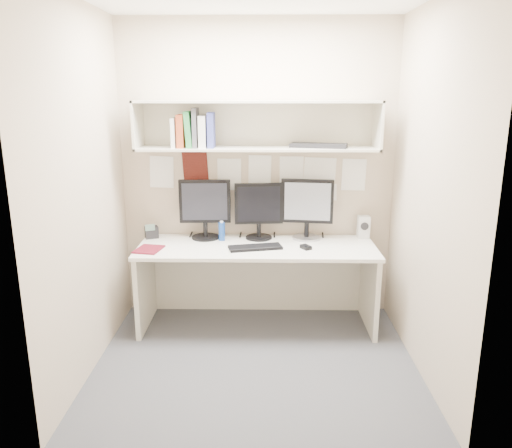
{
  "coord_description": "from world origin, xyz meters",
  "views": [
    {
      "loc": [
        0.06,
        -3.38,
        1.97
      ],
      "look_at": [
        -0.0,
        0.35,
        0.99
      ],
      "focal_mm": 35.0,
      "sensor_mm": 36.0,
      "label": 1
    }
  ],
  "objects_px": {
    "keyboard": "(255,247)",
    "monitor_right": "(307,207)",
    "desk": "(257,286)",
    "monitor_left": "(205,207)",
    "speaker": "(363,227)",
    "desk_phone": "(152,232)",
    "maroon_notebook": "(149,249)",
    "monitor_center": "(259,209)"
  },
  "relations": [
    {
      "from": "maroon_notebook",
      "to": "desk_phone",
      "type": "xyz_separation_m",
      "value": [
        -0.05,
        0.36,
        0.05
      ]
    },
    {
      "from": "maroon_notebook",
      "to": "monitor_center",
      "type": "bearing_deg",
      "value": 33.14
    },
    {
      "from": "monitor_left",
      "to": "speaker",
      "type": "relative_size",
      "value": 2.62
    },
    {
      "from": "monitor_center",
      "to": "desk_phone",
      "type": "height_order",
      "value": "monitor_center"
    },
    {
      "from": "maroon_notebook",
      "to": "desk_phone",
      "type": "height_order",
      "value": "desk_phone"
    },
    {
      "from": "speaker",
      "to": "desk_phone",
      "type": "relative_size",
      "value": 1.43
    },
    {
      "from": "keyboard",
      "to": "monitor_right",
      "type": "bearing_deg",
      "value": 22.02
    },
    {
      "from": "desk_phone",
      "to": "keyboard",
      "type": "bearing_deg",
      "value": -40.09
    },
    {
      "from": "monitor_center",
      "to": "keyboard",
      "type": "distance_m",
      "value": 0.41
    },
    {
      "from": "monitor_center",
      "to": "keyboard",
      "type": "bearing_deg",
      "value": -100.36
    },
    {
      "from": "monitor_right",
      "to": "speaker",
      "type": "xyz_separation_m",
      "value": [
        0.5,
        0.03,
        -0.18
      ]
    },
    {
      "from": "maroon_notebook",
      "to": "monitor_left",
      "type": "bearing_deg",
      "value": 51.64
    },
    {
      "from": "desk",
      "to": "desk_phone",
      "type": "height_order",
      "value": "desk_phone"
    },
    {
      "from": "speaker",
      "to": "monitor_left",
      "type": "bearing_deg",
      "value": -179.14
    },
    {
      "from": "monitor_right",
      "to": "keyboard",
      "type": "bearing_deg",
      "value": -137.76
    },
    {
      "from": "keyboard",
      "to": "maroon_notebook",
      "type": "xyz_separation_m",
      "value": [
        -0.87,
        -0.05,
        -0.0
      ]
    },
    {
      "from": "monitor_right",
      "to": "maroon_notebook",
      "type": "bearing_deg",
      "value": -157.23
    },
    {
      "from": "monitor_left",
      "to": "speaker",
      "type": "bearing_deg",
      "value": -1.05
    },
    {
      "from": "monitor_center",
      "to": "maroon_notebook",
      "type": "height_order",
      "value": "monitor_center"
    },
    {
      "from": "speaker",
      "to": "maroon_notebook",
      "type": "relative_size",
      "value": 0.83
    },
    {
      "from": "desk",
      "to": "monitor_left",
      "type": "bearing_deg",
      "value": 154.48
    },
    {
      "from": "desk",
      "to": "monitor_center",
      "type": "relative_size",
      "value": 4.06
    },
    {
      "from": "desk",
      "to": "monitor_left",
      "type": "xyz_separation_m",
      "value": [
        -0.46,
        0.22,
        0.64
      ]
    },
    {
      "from": "desk",
      "to": "monitor_center",
      "type": "height_order",
      "value": "monitor_center"
    },
    {
      "from": "desk",
      "to": "maroon_notebook",
      "type": "relative_size",
      "value": 8.36
    },
    {
      "from": "keyboard",
      "to": "desk_phone",
      "type": "relative_size",
      "value": 3.14
    },
    {
      "from": "desk_phone",
      "to": "speaker",
      "type": "bearing_deg",
      "value": -20.76
    },
    {
      "from": "monitor_center",
      "to": "speaker",
      "type": "relative_size",
      "value": 2.48
    },
    {
      "from": "desk",
      "to": "desk_phone",
      "type": "xyz_separation_m",
      "value": [
        -0.94,
        0.21,
        0.42
      ]
    },
    {
      "from": "desk",
      "to": "desk_phone",
      "type": "relative_size",
      "value": 14.4
    },
    {
      "from": "desk",
      "to": "speaker",
      "type": "relative_size",
      "value": 10.05
    },
    {
      "from": "keyboard",
      "to": "speaker",
      "type": "bearing_deg",
      "value": 6.59
    },
    {
      "from": "monitor_center",
      "to": "desk_phone",
      "type": "relative_size",
      "value": 3.55
    },
    {
      "from": "monitor_left",
      "to": "maroon_notebook",
      "type": "relative_size",
      "value": 2.18
    },
    {
      "from": "keyboard",
      "to": "desk",
      "type": "bearing_deg",
      "value": 69.43
    },
    {
      "from": "monitor_left",
      "to": "monitor_center",
      "type": "distance_m",
      "value": 0.47
    },
    {
      "from": "monitor_center",
      "to": "desk_phone",
      "type": "distance_m",
      "value": 0.98
    },
    {
      "from": "monitor_right",
      "to": "desk_phone",
      "type": "height_order",
      "value": "monitor_right"
    },
    {
      "from": "maroon_notebook",
      "to": "desk",
      "type": "bearing_deg",
      "value": 20.42
    },
    {
      "from": "keyboard",
      "to": "monitor_left",
      "type": "bearing_deg",
      "value": 131.93
    },
    {
      "from": "desk",
      "to": "speaker",
      "type": "distance_m",
      "value": 1.08
    },
    {
      "from": "desk",
      "to": "keyboard",
      "type": "height_order",
      "value": "keyboard"
    }
  ]
}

